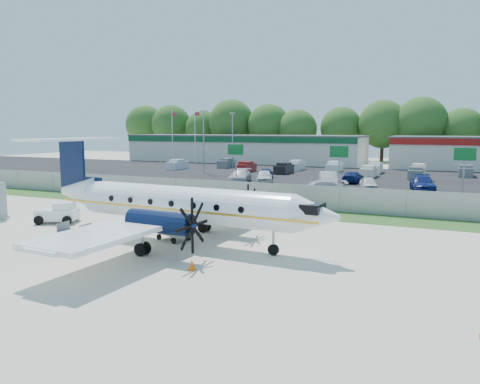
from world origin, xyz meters
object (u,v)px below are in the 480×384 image
at_px(aircraft, 178,204).
at_px(baggage_cart_near, 174,232).
at_px(baggage_cart_far, 74,231).
at_px(pushback_tug, 59,213).

xyz_separation_m(aircraft, baggage_cart_near, (-0.56, 0.39, -1.80)).
xyz_separation_m(aircraft, baggage_cart_far, (-6.23, -1.62, -1.85)).
xyz_separation_m(aircraft, pushback_tug, (-10.65, 1.62, -1.59)).
height_order(baggage_cart_near, baggage_cart_far, baggage_cart_near).
bearing_deg(aircraft, baggage_cart_near, 144.91).
bearing_deg(aircraft, pushback_tug, 171.34).
bearing_deg(baggage_cart_far, aircraft, 14.62).
bearing_deg(baggage_cart_far, pushback_tug, 143.73).
relative_size(baggage_cart_near, baggage_cart_far, 1.26).
bearing_deg(baggage_cart_near, pushback_tug, 173.06).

